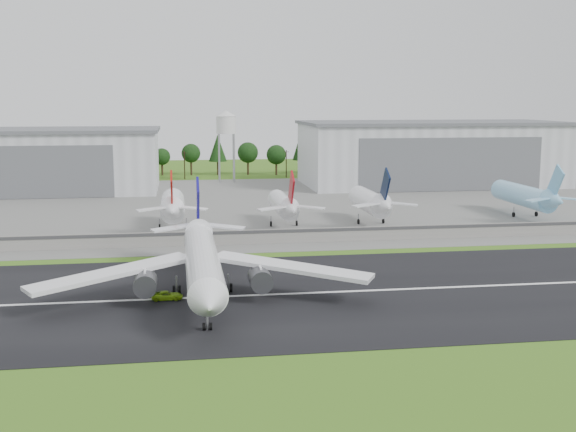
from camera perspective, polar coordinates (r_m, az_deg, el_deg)
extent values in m
plane|color=#3B6417|center=(118.33, 3.69, -7.36)|extent=(600.00, 600.00, 0.00)
cube|color=black|center=(127.72, 2.73, -6.08)|extent=(320.00, 60.00, 0.10)
cube|color=white|center=(127.71, 2.73, -6.05)|extent=(220.00, 1.00, 0.02)
cube|color=slate|center=(234.49, -2.56, 0.93)|extent=(320.00, 150.00, 0.10)
cube|color=gray|center=(170.58, -0.24, -1.60)|extent=(240.00, 0.50, 3.50)
cube|color=#38383A|center=(170.06, -0.23, -1.20)|extent=(240.00, 0.12, 0.70)
cube|color=silver|center=(282.22, -20.01, 4.02)|extent=(95.00, 42.00, 22.00)
cube|color=#595B60|center=(281.52, -20.14, 6.37)|extent=(97.00, 44.00, 1.20)
cube|color=#595B60|center=(261.74, -20.89, 3.22)|extent=(66.50, 0.30, 18.04)
cube|color=silver|center=(293.97, 11.20, 4.78)|extent=(100.00, 45.00, 24.00)
cube|color=#595B60|center=(293.31, 11.27, 7.23)|extent=(102.00, 47.00, 1.20)
cube|color=#595B60|center=(272.99, 12.79, 4.00)|extent=(70.00, 0.30, 19.68)
cylinder|color=#99999E|center=(294.19, -5.42, 4.52)|extent=(0.50, 0.50, 20.00)
cylinder|color=#99999E|center=(300.55, -4.34, 4.64)|extent=(0.50, 0.50, 20.00)
cylinder|color=silver|center=(296.59, -4.91, 7.18)|extent=(8.00, 8.00, 7.00)
cone|color=silver|center=(296.47, -4.93, 8.09)|extent=(8.40, 8.40, 2.40)
cylinder|color=white|center=(123.90, -6.76, -3.68)|extent=(5.88, 44.01, 5.80)
cone|color=white|center=(99.69, -6.29, -6.85)|extent=(5.81, 6.01, 5.80)
cone|color=white|center=(149.64, -7.10, -0.99)|extent=(5.53, 9.01, 5.51)
cube|color=navy|center=(148.31, -7.14, 0.99)|extent=(0.52, 9.54, 11.13)
cube|color=white|center=(123.47, 0.26, -4.04)|extent=(27.30, 17.95, 2.65)
cylinder|color=#333338|center=(121.70, -2.20, -5.02)|extent=(3.81, 5.51, 3.80)
cube|color=white|center=(149.27, -5.18, -0.83)|extent=(9.55, 5.81, 0.98)
cube|color=white|center=(122.64, -13.77, -4.40)|extent=(27.27, 18.03, 2.65)
cylinder|color=#333338|center=(121.17, -11.20, -5.26)|extent=(3.81, 5.51, 3.80)
cube|color=white|center=(149.04, -9.02, -0.92)|extent=(9.55, 5.84, 0.98)
cube|color=#99999E|center=(121.11, -6.66, -6.17)|extent=(10.06, 30.02, 3.20)
cylinder|color=black|center=(128.05, -8.79, -5.77)|extent=(0.40, 1.50, 1.50)
imported|color=#87C316|center=(124.59, -9.52, -6.21)|extent=(5.35, 2.55, 1.47)
cylinder|color=white|center=(192.76, -9.10, 0.85)|extent=(6.23, 24.00, 6.23)
cone|color=white|center=(177.28, -9.14, 0.45)|extent=(5.92, 7.00, 5.92)
cube|color=#9F120C|center=(177.12, -9.17, 2.01)|extent=(0.45, 8.59, 10.02)
cylinder|color=#99999E|center=(191.56, -10.11, -0.63)|extent=(0.32, 0.32, 3.00)
cylinder|color=#99999E|center=(191.50, -8.02, -0.58)|extent=(0.32, 0.32, 3.00)
cylinder|color=black|center=(191.68, -10.11, -0.83)|extent=(0.40, 1.40, 1.40)
cylinder|color=white|center=(194.78, -0.42, 0.91)|extent=(5.26, 24.00, 5.26)
cone|color=white|center=(179.47, 0.29, 0.52)|extent=(5.00, 7.00, 5.00)
cube|color=maroon|center=(179.31, 0.27, 2.06)|extent=(0.45, 8.59, 10.02)
cylinder|color=#99999E|center=(193.00, -1.36, -0.41)|extent=(0.32, 0.32, 3.00)
cylinder|color=#99999E|center=(194.00, 0.69, -0.36)|extent=(0.32, 0.32, 3.00)
cylinder|color=black|center=(193.12, -1.36, -0.62)|extent=(0.40, 1.40, 1.40)
cylinder|color=white|center=(199.57, 6.44, 1.15)|extent=(5.94, 24.00, 5.94)
cone|color=white|center=(184.66, 7.69, 0.79)|extent=(5.64, 7.00, 5.64)
cube|color=black|center=(184.51, 7.68, 2.29)|extent=(0.45, 8.59, 10.02)
cylinder|color=#99999E|center=(197.45, 5.59, -0.24)|extent=(0.32, 0.32, 3.00)
cylinder|color=#99999E|center=(199.27, 7.54, -0.19)|extent=(0.32, 0.32, 3.00)
cylinder|color=black|center=(197.57, 5.58, -0.44)|extent=(0.40, 1.40, 1.40)
cylinder|color=#8BCAF1|center=(221.14, 18.05, 1.55)|extent=(6.08, 30.00, 6.08)
cone|color=#8BCAF1|center=(204.81, 20.37, 1.14)|extent=(5.78, 7.00, 5.78)
cube|color=#6BAFDB|center=(204.68, 20.38, 2.49)|extent=(0.45, 8.59, 10.02)
cylinder|color=#99999E|center=(218.44, 17.41, 0.29)|extent=(0.32, 0.32, 3.00)
cylinder|color=#99999E|center=(221.59, 19.03, 0.33)|extent=(0.32, 0.32, 3.00)
cylinder|color=black|center=(218.54, 17.40, 0.11)|extent=(0.40, 1.40, 1.40)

